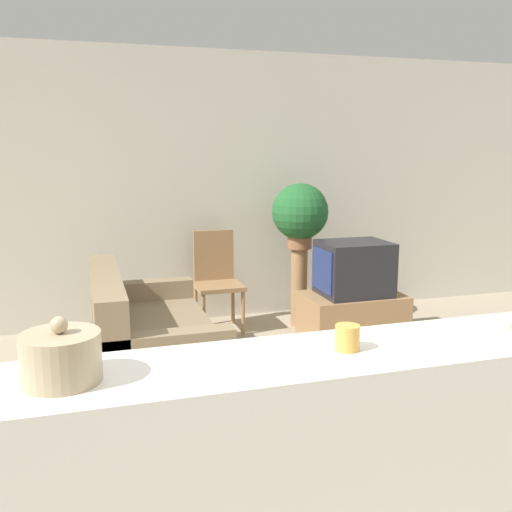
{
  "coord_description": "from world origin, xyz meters",
  "views": [
    {
      "loc": [
        -0.87,
        -2.25,
        1.74
      ],
      "look_at": [
        0.51,
        2.28,
        0.85
      ],
      "focal_mm": 40.0,
      "sensor_mm": 36.0,
      "label": 1
    }
  ],
  "objects_px": {
    "couch": "(148,344)",
    "wooden_chair": "(217,276)",
    "potted_plant": "(300,213)",
    "decorative_bowl": "(61,357)",
    "television": "(353,268)"
  },
  "relations": [
    {
      "from": "couch",
      "to": "wooden_chair",
      "type": "bearing_deg",
      "value": 55.49
    },
    {
      "from": "couch",
      "to": "wooden_chair",
      "type": "relative_size",
      "value": 1.67
    },
    {
      "from": "couch",
      "to": "wooden_chair",
      "type": "xyz_separation_m",
      "value": [
        0.8,
        1.16,
        0.22
      ]
    },
    {
      "from": "wooden_chair",
      "to": "couch",
      "type": "bearing_deg",
      "value": -124.51
    },
    {
      "from": "potted_plant",
      "to": "decorative_bowl",
      "type": "relative_size",
      "value": 2.7
    },
    {
      "from": "wooden_chair",
      "to": "decorative_bowl",
      "type": "distance_m",
      "value": 3.86
    },
    {
      "from": "potted_plant",
      "to": "wooden_chair",
      "type": "bearing_deg",
      "value": 170.11
    },
    {
      "from": "couch",
      "to": "decorative_bowl",
      "type": "xyz_separation_m",
      "value": [
        -0.5,
        -2.42,
        0.83
      ]
    },
    {
      "from": "television",
      "to": "wooden_chair",
      "type": "height_order",
      "value": "wooden_chair"
    },
    {
      "from": "television",
      "to": "potted_plant",
      "type": "bearing_deg",
      "value": 115.08
    },
    {
      "from": "decorative_bowl",
      "to": "couch",
      "type": "bearing_deg",
      "value": 78.35
    },
    {
      "from": "wooden_chair",
      "to": "potted_plant",
      "type": "xyz_separation_m",
      "value": [
        0.81,
        -0.14,
        0.61
      ]
    },
    {
      "from": "television",
      "to": "decorative_bowl",
      "type": "distance_m",
      "value": 3.73
    },
    {
      "from": "decorative_bowl",
      "to": "potted_plant",
      "type": "bearing_deg",
      "value": 58.57
    },
    {
      "from": "couch",
      "to": "wooden_chair",
      "type": "height_order",
      "value": "wooden_chair"
    }
  ]
}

